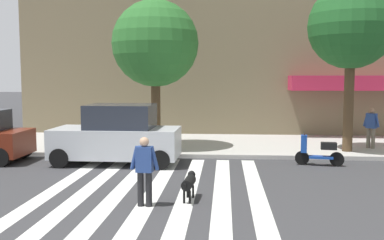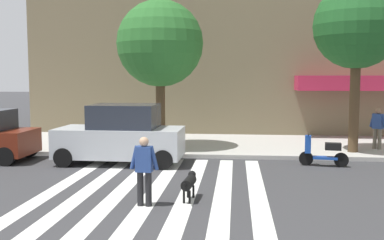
{
  "view_description": "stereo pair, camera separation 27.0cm",
  "coord_description": "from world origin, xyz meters",
  "px_view_note": "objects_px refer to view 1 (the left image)",
  "views": [
    {
      "loc": [
        1.57,
        -2.03,
        3.02
      ],
      "look_at": [
        0.79,
        8.51,
        2.0
      ],
      "focal_mm": 41.42,
      "sensor_mm": 36.0,
      "label": 1
    },
    {
      "loc": [
        1.84,
        -2.0,
        3.02
      ],
      "look_at": [
        0.79,
        8.51,
        2.0
      ],
      "focal_mm": 41.42,
      "sensor_mm": 36.0,
      "label": 2
    }
  ],
  "objects_px": {
    "street_tree_middle": "(351,27)",
    "dog_on_leash": "(189,182)",
    "pedestrian_bystander": "(371,126)",
    "parked_scooter": "(319,152)",
    "street_tree_nearest": "(155,44)",
    "pedestrian_dog_walker": "(145,167)",
    "parked_car_behind_first": "(117,136)"
  },
  "relations": [
    {
      "from": "street_tree_middle",
      "to": "dog_on_leash",
      "type": "relative_size",
      "value": 5.66
    },
    {
      "from": "street_tree_middle",
      "to": "pedestrian_bystander",
      "type": "height_order",
      "value": "street_tree_middle"
    },
    {
      "from": "dog_on_leash",
      "to": "street_tree_middle",
      "type": "bearing_deg",
      "value": 50.36
    },
    {
      "from": "parked_scooter",
      "to": "dog_on_leash",
      "type": "bearing_deg",
      "value": -131.76
    },
    {
      "from": "pedestrian_bystander",
      "to": "parked_scooter",
      "type": "bearing_deg",
      "value": -131.61
    },
    {
      "from": "parked_scooter",
      "to": "street_tree_nearest",
      "type": "relative_size",
      "value": 0.27
    },
    {
      "from": "pedestrian_dog_walker",
      "to": "dog_on_leash",
      "type": "xyz_separation_m",
      "value": [
        0.99,
        0.62,
        -0.48
      ]
    },
    {
      "from": "parked_scooter",
      "to": "street_tree_middle",
      "type": "distance_m",
      "value": 5.19
    },
    {
      "from": "street_tree_nearest",
      "to": "pedestrian_dog_walker",
      "type": "distance_m",
      "value": 8.53
    },
    {
      "from": "dog_on_leash",
      "to": "pedestrian_bystander",
      "type": "distance_m",
      "value": 10.21
    },
    {
      "from": "pedestrian_dog_walker",
      "to": "pedestrian_bystander",
      "type": "height_order",
      "value": "pedestrian_bystander"
    },
    {
      "from": "street_tree_middle",
      "to": "dog_on_leash",
      "type": "distance_m",
      "value": 9.9
    },
    {
      "from": "street_tree_nearest",
      "to": "street_tree_middle",
      "type": "xyz_separation_m",
      "value": [
        7.57,
        -0.34,
        0.58
      ]
    },
    {
      "from": "dog_on_leash",
      "to": "parked_scooter",
      "type": "bearing_deg",
      "value": 48.24
    },
    {
      "from": "pedestrian_dog_walker",
      "to": "dog_on_leash",
      "type": "bearing_deg",
      "value": 31.91
    },
    {
      "from": "pedestrian_dog_walker",
      "to": "parked_car_behind_first",
      "type": "bearing_deg",
      "value": 110.39
    },
    {
      "from": "parked_scooter",
      "to": "pedestrian_bystander",
      "type": "height_order",
      "value": "pedestrian_bystander"
    },
    {
      "from": "street_tree_nearest",
      "to": "pedestrian_bystander",
      "type": "xyz_separation_m",
      "value": [
        8.71,
        0.47,
        -3.27
      ]
    },
    {
      "from": "dog_on_leash",
      "to": "pedestrian_bystander",
      "type": "height_order",
      "value": "pedestrian_bystander"
    },
    {
      "from": "parked_scooter",
      "to": "pedestrian_dog_walker",
      "type": "relative_size",
      "value": 0.99
    },
    {
      "from": "pedestrian_bystander",
      "to": "street_tree_middle",
      "type": "bearing_deg",
      "value": -144.79
    },
    {
      "from": "street_tree_nearest",
      "to": "street_tree_middle",
      "type": "bearing_deg",
      "value": -2.56
    },
    {
      "from": "street_tree_nearest",
      "to": "dog_on_leash",
      "type": "bearing_deg",
      "value": -74.85
    },
    {
      "from": "street_tree_nearest",
      "to": "street_tree_middle",
      "type": "distance_m",
      "value": 7.6
    },
    {
      "from": "street_tree_nearest",
      "to": "parked_scooter",
      "type": "bearing_deg",
      "value": -22.78
    },
    {
      "from": "pedestrian_bystander",
      "to": "street_tree_nearest",
      "type": "bearing_deg",
      "value": -176.92
    },
    {
      "from": "parked_car_behind_first",
      "to": "pedestrian_bystander",
      "type": "relative_size",
      "value": 2.68
    },
    {
      "from": "parked_scooter",
      "to": "pedestrian_dog_walker",
      "type": "height_order",
      "value": "pedestrian_dog_walker"
    },
    {
      "from": "parked_car_behind_first",
      "to": "street_tree_nearest",
      "type": "relative_size",
      "value": 0.74
    },
    {
      "from": "street_tree_middle",
      "to": "pedestrian_dog_walker",
      "type": "relative_size",
      "value": 3.93
    },
    {
      "from": "street_tree_middle",
      "to": "pedestrian_dog_walker",
      "type": "xyz_separation_m",
      "value": [
        -6.63,
        -7.42,
        -4.0
      ]
    },
    {
      "from": "parked_car_behind_first",
      "to": "street_tree_middle",
      "type": "xyz_separation_m",
      "value": [
        8.5,
        2.38,
        3.94
      ]
    }
  ]
}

